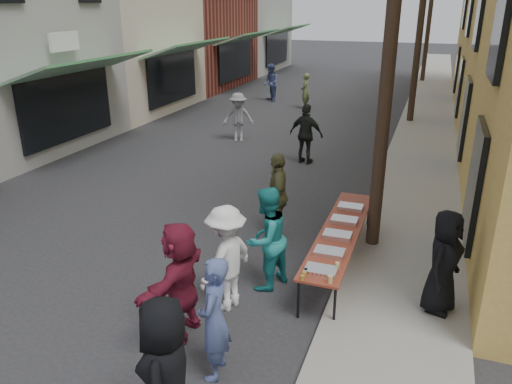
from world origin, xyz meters
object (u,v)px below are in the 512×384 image
Objects in this scene: utility_pole_mid at (422,8)px; guest_front_c at (266,239)px; catering_tray_sausage at (321,271)px; serving_table at (340,232)px; guest_front_a at (167,377)px; utility_pole_near at (393,17)px; server at (444,262)px; utility_pole_far at (431,6)px.

utility_pole_mid is 14.71m from guest_front_c.
catering_tray_sausage is 1.20m from guest_front_c.
serving_table is 2.08× the size of guest_front_a.
catering_tray_sausage reaches higher than serving_table.
utility_pole_near reaches higher than serving_table.
guest_front_a is at bearing -104.55° from utility_pole_near.
guest_front_c is at bearing 112.93° from server.
catering_tray_sausage is at bearing -91.95° from utility_pole_mid.
guest_front_a is (-1.50, -17.78, -3.54)m from utility_pole_mid.
utility_pole_far reaches higher than server.
serving_table is at bearing -115.66° from utility_pole_near.
guest_front_a is 3.60m from guest_front_c.
utility_pole_near is 4.61m from catering_tray_sausage.
catering_tray_sausage is at bearing -100.53° from utility_pole_near.
utility_pole_mid reaches higher than guest_front_c.
server reaches higher than serving_table.
guest_front_c is 1.09× the size of server.
utility_pole_far reaches higher than guest_front_a.
utility_pole_near is at bearing 166.78° from guest_front_c.
utility_pole_near is at bearing 52.79° from server.
server is at bearing -84.72° from utility_pole_mid.
utility_pole_far is at bearing 88.86° from serving_table.
utility_pole_mid reaches higher than catering_tray_sausage.
utility_pole_mid is 18.20m from guest_front_a.
utility_pole_far is 25.33m from serving_table.
serving_table is at bearing -92.20° from utility_pole_mid.
catering_tray_sausage is 0.27× the size of guest_front_c.
guest_front_a is 1.03× the size of guest_front_c.
utility_pole_far is 4.69× the size of guest_front_a.
utility_pole_mid is at bearing 90.00° from utility_pole_near.
server is (1.30, -14.06, -3.55)m from utility_pole_mid.
guest_front_c reaches higher than catering_tray_sausage.
utility_pole_far is 26.47m from guest_front_c.
guest_front_a is at bearing -94.83° from utility_pole_mid.
utility_pole_mid is 4.84× the size of guest_front_c.
guest_front_a is 4.66m from server.
utility_pole_near is 4.69× the size of guest_front_a.
catering_tray_sausage is (-0.50, -2.69, -3.71)m from utility_pole_near.
utility_pole_mid is at bearing 88.05° from catering_tray_sausage.
utility_pole_mid is at bearing 162.50° from guest_front_a.
guest_front_a is at bearing 24.01° from guest_front_c.
catering_tray_sausage is at bearing 149.39° from guest_front_a.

